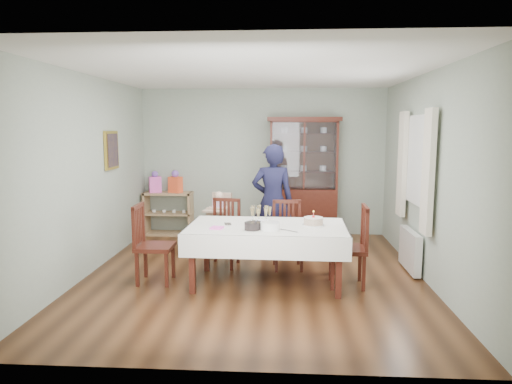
# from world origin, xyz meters

# --- Properties ---
(floor) EXTENTS (5.00, 5.00, 0.00)m
(floor) POSITION_xyz_m (0.00, 0.00, 0.00)
(floor) COLOR #593319
(floor) RESTS_ON ground
(room_shell) EXTENTS (5.00, 5.00, 5.00)m
(room_shell) POSITION_xyz_m (0.00, 0.53, 1.70)
(room_shell) COLOR #9EAA99
(room_shell) RESTS_ON floor
(dining_table) EXTENTS (2.03, 1.21, 0.76)m
(dining_table) POSITION_xyz_m (0.19, -0.33, 0.38)
(dining_table) COLOR #441B11
(dining_table) RESTS_ON floor
(china_cabinet) EXTENTS (1.30, 0.48, 2.18)m
(china_cabinet) POSITION_xyz_m (0.75, 2.26, 1.12)
(china_cabinet) COLOR #441B11
(china_cabinet) RESTS_ON floor
(sideboard) EXTENTS (0.90, 0.38, 0.80)m
(sideboard) POSITION_xyz_m (-1.75, 2.28, 0.40)
(sideboard) COLOR tan
(sideboard) RESTS_ON floor
(picture_frame) EXTENTS (0.04, 0.48, 0.58)m
(picture_frame) POSITION_xyz_m (-2.22, 0.80, 1.65)
(picture_frame) COLOR gold
(picture_frame) RESTS_ON room_shell
(window) EXTENTS (0.04, 1.02, 1.22)m
(window) POSITION_xyz_m (2.22, 0.30, 1.55)
(window) COLOR white
(window) RESTS_ON room_shell
(curtain_left) EXTENTS (0.07, 0.30, 1.55)m
(curtain_left) POSITION_xyz_m (2.16, -0.32, 1.45)
(curtain_left) COLOR silver
(curtain_left) RESTS_ON room_shell
(curtain_right) EXTENTS (0.07, 0.30, 1.55)m
(curtain_right) POSITION_xyz_m (2.16, 0.92, 1.45)
(curtain_right) COLOR silver
(curtain_right) RESTS_ON room_shell
(radiator) EXTENTS (0.10, 0.80, 0.55)m
(radiator) POSITION_xyz_m (2.16, 0.30, 0.30)
(radiator) COLOR white
(radiator) RESTS_ON floor
(chair_far_left) EXTENTS (0.50, 0.50, 0.96)m
(chair_far_left) POSITION_xyz_m (-0.47, 0.40, 0.29)
(chair_far_left) COLOR #441B11
(chair_far_left) RESTS_ON floor
(chair_far_right) EXTENTS (0.47, 0.47, 0.95)m
(chair_far_right) POSITION_xyz_m (0.46, 0.34, 0.28)
(chair_far_right) COLOR #441B11
(chair_far_right) RESTS_ON floor
(chair_end_left) EXTENTS (0.46, 0.46, 1.02)m
(chair_end_left) POSITION_xyz_m (-1.27, -0.37, 0.30)
(chair_end_left) COLOR #441B11
(chair_end_left) RESTS_ON floor
(chair_end_right) EXTENTS (0.48, 0.48, 1.03)m
(chair_end_right) POSITION_xyz_m (1.22, -0.35, 0.31)
(chair_end_right) COLOR #441B11
(chair_end_right) RESTS_ON floor
(woman) EXTENTS (0.68, 0.48, 1.75)m
(woman) POSITION_xyz_m (0.23, 0.94, 0.87)
(woman) COLOR black
(woman) RESTS_ON floor
(high_chair) EXTENTS (0.54, 0.54, 1.00)m
(high_chair) POSITION_xyz_m (-0.62, 1.05, 0.39)
(high_chair) COLOR black
(high_chair) RESTS_ON floor
(champagne_tray) EXTENTS (0.38, 0.38, 0.23)m
(champagne_tray) POSITION_xyz_m (0.10, -0.25, 0.83)
(champagne_tray) COLOR silver
(champagne_tray) RESTS_ON dining_table
(birthday_cake) EXTENTS (0.28, 0.28, 0.19)m
(birthday_cake) POSITION_xyz_m (0.78, -0.30, 0.81)
(birthday_cake) COLOR white
(birthday_cake) RESTS_ON dining_table
(plate_stack_dark) EXTENTS (0.25, 0.25, 0.09)m
(plate_stack_dark) POSITION_xyz_m (0.02, -0.59, 0.81)
(plate_stack_dark) COLOR black
(plate_stack_dark) RESTS_ON dining_table
(plate_stack_white) EXTENTS (0.26, 0.26, 0.10)m
(plate_stack_white) POSITION_xyz_m (0.24, -0.60, 0.81)
(plate_stack_white) COLOR white
(plate_stack_white) RESTS_ON dining_table
(napkin_stack) EXTENTS (0.17, 0.17, 0.02)m
(napkin_stack) POSITION_xyz_m (-0.42, -0.55, 0.77)
(napkin_stack) COLOR #FF5DCD
(napkin_stack) RESTS_ON dining_table
(cutlery) EXTENTS (0.13, 0.17, 0.01)m
(cutlery) POSITION_xyz_m (-0.35, -0.30, 0.77)
(cutlery) COLOR silver
(cutlery) RESTS_ON dining_table
(cake_knife) EXTENTS (0.22, 0.18, 0.01)m
(cake_knife) POSITION_xyz_m (0.47, -0.64, 0.77)
(cake_knife) COLOR silver
(cake_knife) RESTS_ON dining_table
(gift_bag_pink) EXTENTS (0.25, 0.21, 0.40)m
(gift_bag_pink) POSITION_xyz_m (-1.98, 2.26, 0.98)
(gift_bag_pink) COLOR #FF5DCD
(gift_bag_pink) RESTS_ON sideboard
(gift_bag_orange) EXTENTS (0.27, 0.23, 0.42)m
(gift_bag_orange) POSITION_xyz_m (-1.60, 2.26, 0.98)
(gift_bag_orange) COLOR #FF5428
(gift_bag_orange) RESTS_ON sideboard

